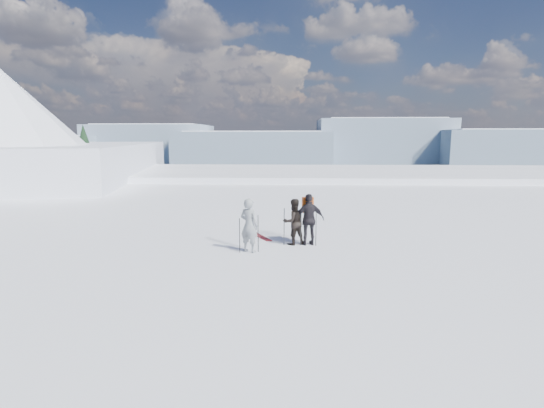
# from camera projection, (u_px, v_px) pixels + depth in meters

# --- Properties ---
(lake_basin) EXTENTS (820.00, 820.00, 71.62)m
(lake_basin) POSITION_uv_depth(u_px,v_px,m) (309.00, 241.00, 41.94)
(lake_basin) COLOR white
(lake_basin) RESTS_ON ground
(far_mountain_range) EXTENTS (770.00, 110.00, 53.00)m
(far_mountain_range) POSITION_uv_depth(u_px,v_px,m) (319.00, 146.00, 459.86)
(far_mountain_range) COLOR slate
(far_mountain_range) RESTS_ON ground
(near_ridge) EXTENTS (31.37, 35.68, 25.62)m
(near_ridge) POSITION_uv_depth(u_px,v_px,m) (40.00, 211.00, 41.77)
(near_ridge) COLOR white
(near_ridge) RESTS_ON ground
(skier_grey) EXTENTS (0.77, 0.68, 1.76)m
(skier_grey) POSITION_uv_depth(u_px,v_px,m) (249.00, 225.00, 13.70)
(skier_grey) COLOR gray
(skier_grey) RESTS_ON ground
(skier_dark) EXTENTS (0.97, 0.89, 1.61)m
(skier_dark) POSITION_uv_depth(u_px,v_px,m) (293.00, 222.00, 14.66)
(skier_dark) COLOR black
(skier_dark) RESTS_ON ground
(skier_pack) EXTENTS (1.11, 0.62, 1.79)m
(skier_pack) POSITION_uv_depth(u_px,v_px,m) (309.00, 220.00, 14.60)
(skier_pack) COLOR black
(skier_pack) RESTS_ON ground
(backpack) EXTENTS (0.41, 0.28, 0.54)m
(backpack) POSITION_uv_depth(u_px,v_px,m) (308.00, 185.00, 14.66)
(backpack) COLOR #D75314
(backpack) RESTS_ON skier_pack
(ski_poles) EXTENTS (2.54, 1.09, 1.29)m
(ski_poles) POSITION_uv_depth(u_px,v_px,m) (284.00, 230.00, 14.28)
(ski_poles) COLOR black
(ski_poles) RESTS_ON ground
(skis_loose) EXTENTS (1.03, 1.54, 0.03)m
(skis_loose) POSITION_uv_depth(u_px,v_px,m) (260.00, 236.00, 15.98)
(skis_loose) COLOR black
(skis_loose) RESTS_ON ground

